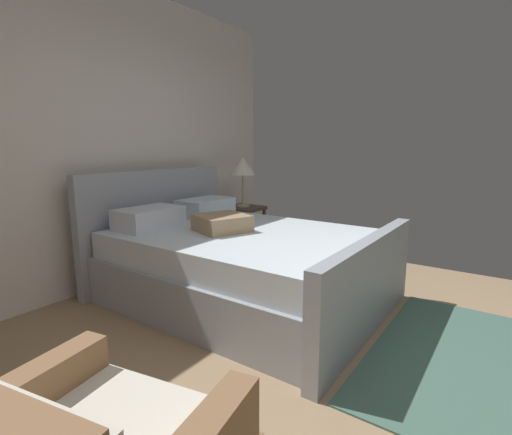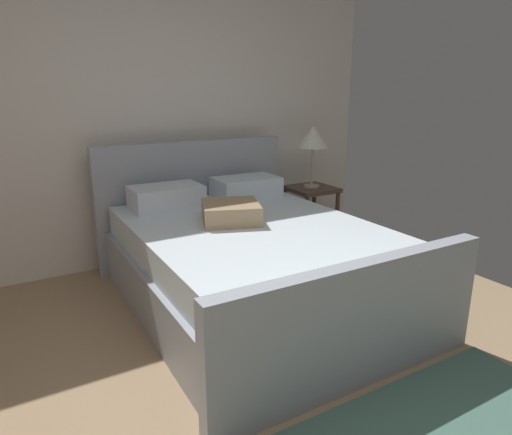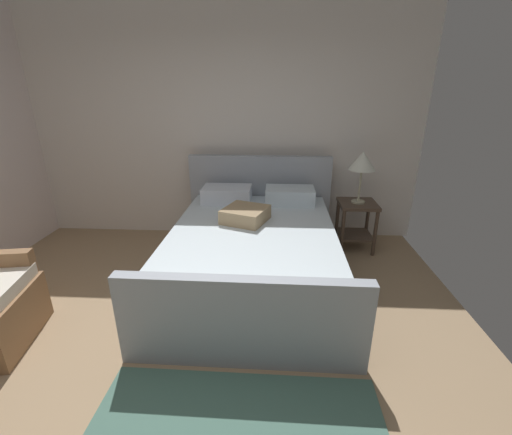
% 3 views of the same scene
% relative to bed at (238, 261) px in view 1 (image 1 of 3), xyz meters
% --- Properties ---
extents(ground_plane, '(4.83, 5.23, 0.02)m').
position_rel_bed_xyz_m(ground_plane, '(-0.47, -1.37, -0.35)').
color(ground_plane, '#A18462').
extents(wall_back, '(4.95, 0.12, 2.85)m').
position_rel_bed_xyz_m(wall_back, '(-0.47, 1.31, 1.08)').
color(wall_back, silver).
rests_on(wall_back, ground).
extents(bed, '(1.78, 2.32, 1.11)m').
position_rel_bed_xyz_m(bed, '(0.00, 0.00, 0.00)').
color(bed, '#9AA2AD').
rests_on(bed, ground).
extents(nightstand_right, '(0.44, 0.44, 0.60)m').
position_rel_bed_xyz_m(nightstand_right, '(1.20, 0.83, 0.06)').
color(nightstand_right, '#4E3D30').
rests_on(nightstand_right, ground).
extents(table_lamp_right, '(0.31, 0.31, 0.61)m').
position_rel_bed_xyz_m(table_lamp_right, '(1.20, 0.83, 0.75)').
color(table_lamp_right, '#B7B293').
rests_on(table_lamp_right, nightstand_right).
extents(area_rug, '(1.77, 0.98, 0.01)m').
position_rel_bed_xyz_m(area_rug, '(0.00, -1.73, -0.34)').
color(area_rug, '#496F61').
rests_on(area_rug, ground).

